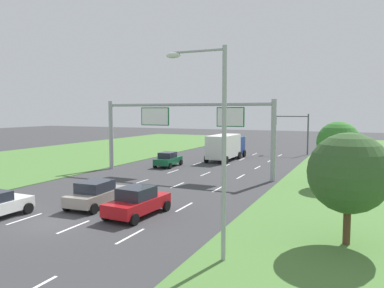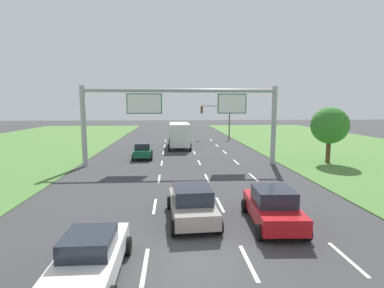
# 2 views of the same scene
# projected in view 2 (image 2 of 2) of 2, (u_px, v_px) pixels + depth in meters

# --- Properties ---
(ground_plane) EXTENTS (200.00, 200.00, 0.00)m
(ground_plane) POSITION_uv_depth(u_px,v_px,m) (197.00, 264.00, 10.07)
(ground_plane) COLOR #38383A
(lane_dashes_inner_left) EXTENTS (0.14, 56.40, 0.01)m
(lane_dashes_inner_left) POSITION_uv_depth(u_px,v_px,m) (157.00, 190.00, 18.86)
(lane_dashes_inner_left) COLOR white
(lane_dashes_inner_left) RESTS_ON ground_plane
(lane_dashes_inner_right) EXTENTS (0.14, 56.40, 0.01)m
(lane_dashes_inner_right) POSITION_uv_depth(u_px,v_px,m) (212.00, 189.00, 19.10)
(lane_dashes_inner_right) COLOR white
(lane_dashes_inner_right) RESTS_ON ground_plane
(lane_dashes_slip) EXTENTS (0.14, 56.40, 0.01)m
(lane_dashes_slip) POSITION_uv_depth(u_px,v_px,m) (266.00, 188.00, 19.34)
(lane_dashes_slip) COLOR white
(lane_dashes_slip) RESTS_ON ground_plane
(car_near_red) EXTENTS (2.16, 4.07, 1.58)m
(car_near_red) POSITION_uv_depth(u_px,v_px,m) (143.00, 151.00, 30.20)
(car_near_red) COLOR #145633
(car_near_red) RESTS_ON ground_plane
(car_lead_silver) EXTENTS (2.02, 4.07, 1.51)m
(car_lead_silver) POSITION_uv_depth(u_px,v_px,m) (90.00, 256.00, 9.10)
(car_lead_silver) COLOR white
(car_lead_silver) RESTS_ON ground_plane
(car_mid_lane) EXTENTS (2.34, 4.42, 1.69)m
(car_mid_lane) POSITION_uv_depth(u_px,v_px,m) (273.00, 207.00, 13.31)
(car_mid_lane) COLOR red
(car_mid_lane) RESTS_ON ground_plane
(car_far_ahead) EXTENTS (2.36, 4.50, 1.62)m
(car_far_ahead) POSITION_uv_depth(u_px,v_px,m) (192.00, 203.00, 13.84)
(car_far_ahead) COLOR gray
(car_far_ahead) RESTS_ON ground_plane
(box_truck) EXTENTS (2.72, 8.43, 3.12)m
(box_truck) POSITION_uv_depth(u_px,v_px,m) (179.00, 134.00, 38.07)
(box_truck) COLOR navy
(box_truck) RESTS_ON ground_plane
(sign_gantry) EXTENTS (17.24, 0.44, 7.00)m
(sign_gantry) POSITION_uv_depth(u_px,v_px,m) (182.00, 110.00, 26.23)
(sign_gantry) COLOR #9EA0A5
(sign_gantry) RESTS_ON ground_plane
(traffic_light_mast) EXTENTS (4.76, 0.49, 5.60)m
(traffic_light_mast) POSITION_uv_depth(u_px,v_px,m) (218.00, 115.00, 47.96)
(traffic_light_mast) COLOR #47494F
(traffic_light_mast) RESTS_ON ground_plane
(roadside_tree_mid) EXTENTS (3.34, 3.34, 5.19)m
(roadside_tree_mid) POSITION_uv_depth(u_px,v_px,m) (330.00, 126.00, 27.20)
(roadside_tree_mid) COLOR #513823
(roadside_tree_mid) RESTS_ON ground_plane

